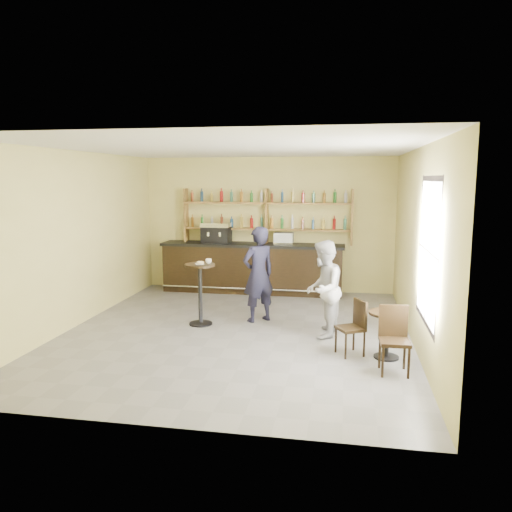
% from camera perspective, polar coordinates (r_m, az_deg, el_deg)
% --- Properties ---
extents(floor, '(7.00, 7.00, 0.00)m').
position_cam_1_polar(floor, '(8.98, -2.18, -8.66)').
color(floor, slate).
rests_on(floor, ground).
extents(ceiling, '(7.00, 7.00, 0.00)m').
position_cam_1_polar(ceiling, '(8.57, -2.31, 12.19)').
color(ceiling, white).
rests_on(ceiling, wall_back).
extents(wall_back, '(7.00, 0.00, 7.00)m').
position_cam_1_polar(wall_back, '(12.05, 1.33, 3.62)').
color(wall_back, '#DACF7C').
rests_on(wall_back, floor).
extents(wall_front, '(7.00, 0.00, 7.00)m').
position_cam_1_polar(wall_front, '(5.31, -10.36, -3.27)').
color(wall_front, '#DACF7C').
rests_on(wall_front, floor).
extents(wall_left, '(0.00, 7.00, 7.00)m').
position_cam_1_polar(wall_left, '(9.72, -19.80, 1.83)').
color(wall_left, '#DACF7C').
rests_on(wall_left, floor).
extents(wall_right, '(0.00, 7.00, 7.00)m').
position_cam_1_polar(wall_right, '(8.51, 17.90, 1.00)').
color(wall_right, '#DACF7C').
rests_on(wall_right, floor).
extents(window_pane, '(0.00, 2.00, 2.00)m').
position_cam_1_polar(window_pane, '(7.32, 19.12, 0.50)').
color(window_pane, white).
rests_on(window_pane, wall_right).
extents(window_frame, '(0.04, 1.70, 2.10)m').
position_cam_1_polar(window_frame, '(7.32, 19.08, 0.50)').
color(window_frame, black).
rests_on(window_frame, wall_right).
extents(shelf_unit, '(4.00, 0.26, 1.40)m').
position_cam_1_polar(shelf_unit, '(11.91, 1.23, 4.57)').
color(shelf_unit, brown).
rests_on(shelf_unit, wall_back).
extents(liquor_bottles, '(3.68, 0.10, 1.00)m').
position_cam_1_polar(liquor_bottles, '(11.89, 1.24, 5.39)').
color(liquor_bottles, '#8C5919').
rests_on(liquor_bottles, shelf_unit).
extents(bar_counter, '(4.34, 0.85, 1.17)m').
position_cam_1_polar(bar_counter, '(11.90, -0.43, -1.36)').
color(bar_counter, black).
rests_on(bar_counter, floor).
extents(espresso_machine, '(0.69, 0.47, 0.48)m').
position_cam_1_polar(espresso_machine, '(11.97, -4.54, 2.66)').
color(espresso_machine, black).
rests_on(espresso_machine, bar_counter).
extents(pastry_case, '(0.51, 0.44, 0.27)m').
position_cam_1_polar(pastry_case, '(11.68, 3.20, 2.02)').
color(pastry_case, silver).
rests_on(pastry_case, bar_counter).
extents(pedestal_table, '(0.58, 0.58, 1.15)m').
position_cam_1_polar(pedestal_table, '(9.32, -6.39, -4.39)').
color(pedestal_table, black).
rests_on(pedestal_table, floor).
extents(napkin, '(0.20, 0.20, 0.00)m').
position_cam_1_polar(napkin, '(9.21, -6.45, -0.90)').
color(napkin, white).
rests_on(napkin, pedestal_table).
extents(donut, '(0.13, 0.13, 0.05)m').
position_cam_1_polar(donut, '(9.19, -6.41, -0.76)').
color(donut, gold).
rests_on(donut, napkin).
extents(cup_pedestal, '(0.13, 0.13, 0.09)m').
position_cam_1_polar(cup_pedestal, '(9.26, -5.44, -0.57)').
color(cup_pedestal, white).
rests_on(cup_pedestal, pedestal_table).
extents(man_main, '(0.79, 0.76, 1.82)m').
position_cam_1_polar(man_main, '(9.42, 0.27, -2.11)').
color(man_main, black).
rests_on(man_main, floor).
extents(cafe_table, '(0.67, 0.67, 0.72)m').
position_cam_1_polar(cafe_table, '(7.88, 14.75, -8.73)').
color(cafe_table, black).
rests_on(cafe_table, floor).
extents(cup_cafe, '(0.13, 0.13, 0.09)m').
position_cam_1_polar(cup_cafe, '(7.77, 15.24, -5.87)').
color(cup_cafe, white).
rests_on(cup_cafe, cafe_table).
extents(chair_west, '(0.51, 0.51, 0.86)m').
position_cam_1_polar(chair_west, '(7.88, 10.72, -8.06)').
color(chair_west, black).
rests_on(chair_west, floor).
extents(chair_south, '(0.43, 0.43, 0.94)m').
position_cam_1_polar(chair_south, '(7.28, 15.56, -9.33)').
color(chair_south, black).
rests_on(chair_south, floor).
extents(patron_second, '(0.75, 0.90, 1.67)m').
position_cam_1_polar(patron_second, '(8.60, 7.69, -3.75)').
color(patron_second, '#A8A8AD').
rests_on(patron_second, floor).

